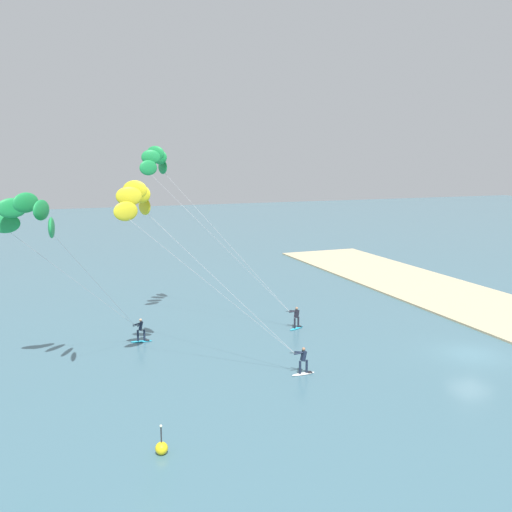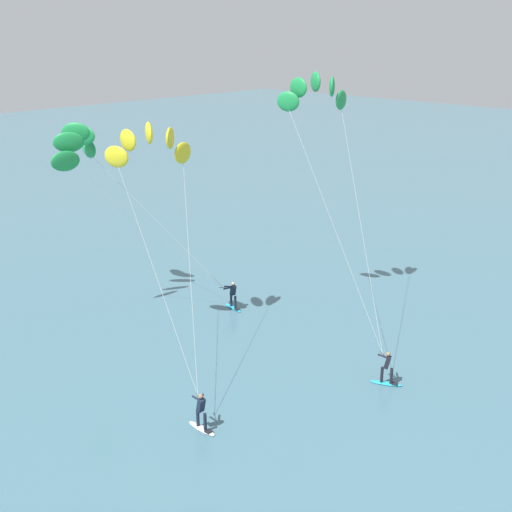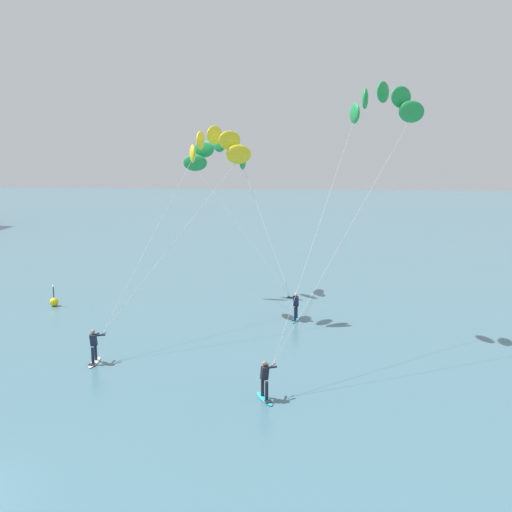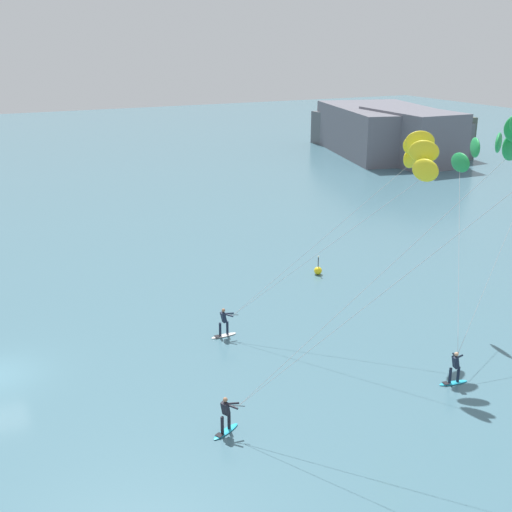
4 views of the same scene
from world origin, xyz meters
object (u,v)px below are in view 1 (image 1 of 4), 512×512
kitesurfer_nearshore (144,208)px  kitesurfer_mid_water (33,221)px  kitesurfer_far_out (163,169)px  marker_buoy (162,448)px

kitesurfer_nearshore → kitesurfer_mid_water: bearing=91.1°
kitesurfer_mid_water → kitesurfer_nearshore: bearing=-88.9°
kitesurfer_nearshore → kitesurfer_mid_water: 6.11m
kitesurfer_far_out → kitesurfer_mid_water: bearing=135.3°
kitesurfer_mid_water → marker_buoy: kitesurfer_mid_water is taller
kitesurfer_nearshore → kitesurfer_far_out: kitesurfer_far_out is taller
kitesurfer_nearshore → kitesurfer_far_out: 9.95m
kitesurfer_mid_water → kitesurfer_far_out: kitesurfer_far_out is taller
kitesurfer_far_out → kitesurfer_nearshore: bearing=161.1°
kitesurfer_far_out → marker_buoy: (-19.80, 4.59, -11.58)m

